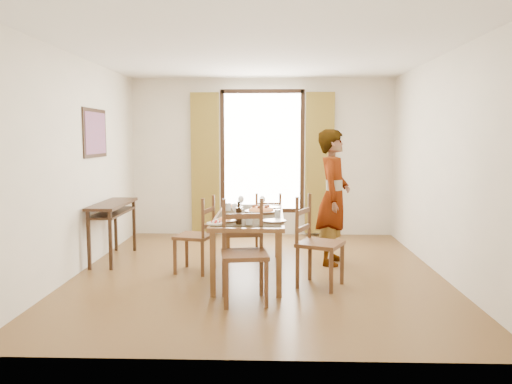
{
  "coord_description": "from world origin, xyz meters",
  "views": [
    {
      "loc": [
        0.17,
        -6.14,
        1.69
      ],
      "look_at": [
        -0.04,
        0.17,
        1.0
      ],
      "focal_mm": 35.0,
      "sensor_mm": 36.0,
      "label": 1
    }
  ],
  "objects_px": {
    "console_table": "(113,211)",
    "pasta_platter": "(261,209)",
    "dining_table": "(250,219)",
    "man": "(333,197)"
  },
  "relations": [
    {
      "from": "man",
      "to": "pasta_platter",
      "type": "distance_m",
      "value": 1.06
    },
    {
      "from": "man",
      "to": "pasta_platter",
      "type": "relative_size",
      "value": 4.5
    },
    {
      "from": "dining_table",
      "to": "pasta_platter",
      "type": "relative_size",
      "value": 4.75
    },
    {
      "from": "console_table",
      "to": "pasta_platter",
      "type": "bearing_deg",
      "value": -15.09
    },
    {
      "from": "dining_table",
      "to": "man",
      "type": "xyz_separation_m",
      "value": [
        1.09,
        0.58,
        0.21
      ]
    },
    {
      "from": "console_table",
      "to": "pasta_platter",
      "type": "distance_m",
      "value": 2.14
    },
    {
      "from": "pasta_platter",
      "to": "dining_table",
      "type": "bearing_deg",
      "value": -135.53
    },
    {
      "from": "dining_table",
      "to": "pasta_platter",
      "type": "xyz_separation_m",
      "value": [
        0.13,
        0.13,
        0.12
      ]
    },
    {
      "from": "man",
      "to": "console_table",
      "type": "bearing_deg",
      "value": 104.52
    },
    {
      "from": "pasta_platter",
      "to": "man",
      "type": "bearing_deg",
      "value": 24.96
    }
  ]
}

